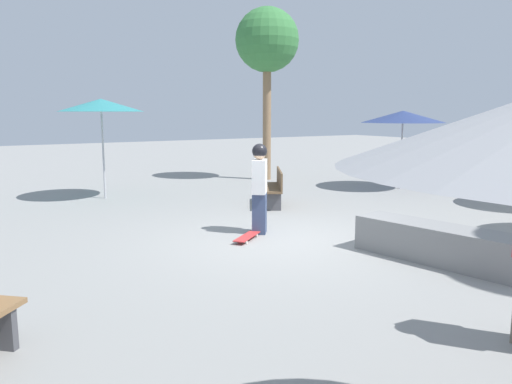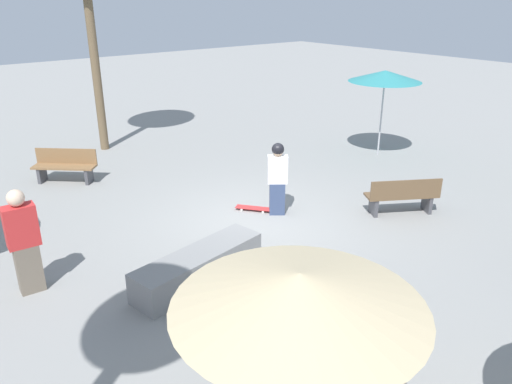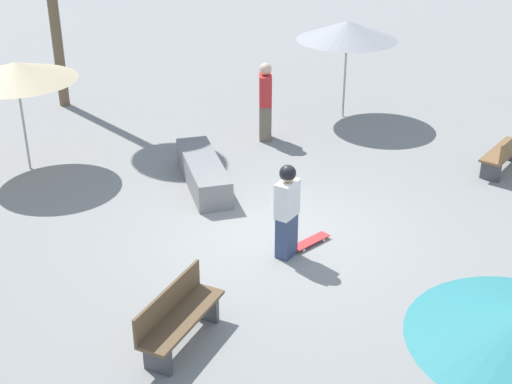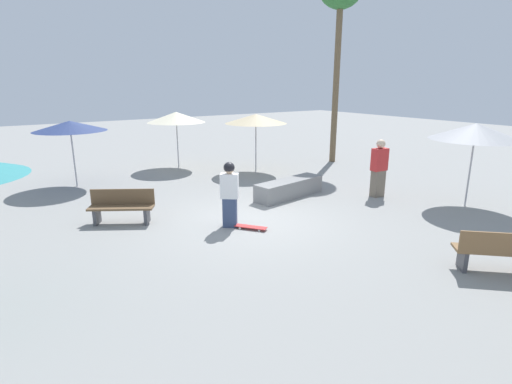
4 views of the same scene
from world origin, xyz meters
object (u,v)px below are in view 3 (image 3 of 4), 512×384
object	(u,v)px
bench_far	(178,317)
shade_umbrella_grey	(347,30)
skateboard	(310,241)
concrete_ledge	(203,172)
skater_main	(287,208)
bystander_watching	(265,102)
shade_umbrella_tan	(16,71)
bench_near	(506,152)

from	to	relation	value
bench_far	shade_umbrella_grey	world-z (taller)	shade_umbrella_grey
skateboard	concrete_ledge	xyz separation A→B (m)	(1.72, -2.55, 0.21)
concrete_ledge	shade_umbrella_grey	distance (m)	5.45
skater_main	bench_far	bearing A→B (deg)	178.77
bench_far	shade_umbrella_grey	size ratio (longest dim) A/B	0.66
bystander_watching	skater_main	bearing A→B (deg)	-178.18
skateboard	shade_umbrella_tan	distance (m)	6.79
shade_umbrella_grey	bench_near	bearing A→B (deg)	126.52
bench_near	bystander_watching	distance (m)	5.27
shade_umbrella_grey	bystander_watching	world-z (taller)	shade_umbrella_grey
shade_umbrella_tan	skater_main	bearing A→B (deg)	140.44
skateboard	shade_umbrella_grey	size ratio (longest dim) A/B	0.31
skateboard	concrete_ledge	distance (m)	3.09
concrete_ledge	bench_near	distance (m)	6.24
skateboard	skater_main	bearing A→B (deg)	177.38
skater_main	concrete_ledge	distance (m)	3.19
skater_main	concrete_ledge	size ratio (longest dim) A/B	0.64
bench_far	shade_umbrella_grey	distance (m)	9.71
concrete_ledge	shade_umbrella_tan	distance (m)	4.19
skateboard	shade_umbrella_tan	bearing A→B (deg)	107.89
shade_umbrella_tan	shade_umbrella_grey	bearing A→B (deg)	-160.87
bench_far	shade_umbrella_tan	xyz separation A→B (m)	(3.11, -6.15, 1.66)
bench_near	bystander_watching	bearing A→B (deg)	107.34
skater_main	bench_far	distance (m)	2.80
concrete_ledge	bench_near	size ratio (longest dim) A/B	1.73
bystander_watching	skateboard	bearing A→B (deg)	-172.99
skateboard	shade_umbrella_tan	size ratio (longest dim) A/B	0.32
skater_main	bench_near	world-z (taller)	skater_main
skateboard	bench_far	bearing A→B (deg)	-169.29
bench_far	shade_umbrella_grey	bearing A→B (deg)	-174.02
concrete_ledge	bench_near	bearing A→B (deg)	-179.38
skater_main	shade_umbrella_tan	bearing A→B (deg)	88.60
bench_near	shade_umbrella_grey	world-z (taller)	shade_umbrella_grey
concrete_ledge	skateboard	bearing A→B (deg)	124.04
concrete_ledge	bystander_watching	bearing A→B (deg)	-122.78
shade_umbrella_grey	bench_far	bearing A→B (deg)	64.78
bench_far	shade_umbrella_tan	size ratio (longest dim) A/B	0.66
skateboard	shade_umbrella_tan	world-z (taller)	shade_umbrella_tan
bench_far	bystander_watching	distance (m)	7.60
shade_umbrella_grey	bystander_watching	bearing A→B (deg)	32.30
concrete_ledge	shade_umbrella_grey	bearing A→B (deg)	-134.56
skater_main	concrete_ledge	bearing A→B (deg)	62.05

